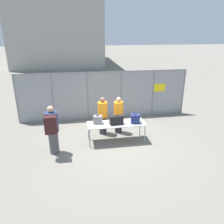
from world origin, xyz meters
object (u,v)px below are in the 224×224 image
inspection_table (116,124)px  security_worker_far (103,115)px  security_worker_near (118,115)px  suitcase_navy (135,119)px  traveler_hooded (52,129)px  suitcase_black (116,120)px  utility_trailer (123,100)px  suitcase_grey (98,120)px

inspection_table → security_worker_far: (-0.44, 0.80, 0.11)m
security_worker_near → security_worker_far: bearing=14.9°
suitcase_navy → traveler_hooded: size_ratio=0.21×
inspection_table → traveler_hooded: bearing=-167.0°
suitcase_navy → security_worker_far: (-1.18, 0.88, -0.12)m
inspection_table → traveler_hooded: (-2.40, -0.56, 0.26)m
inspection_table → suitcase_navy: suitcase_navy is taller
traveler_hooded → security_worker_far: size_ratio=1.11×
suitcase_black → utility_trailer: suitcase_black is taller
inspection_table → suitcase_navy: bearing=-5.8°
utility_trailer → suitcase_navy: bearing=-96.1°
suitcase_navy → traveler_hooded: bearing=-171.3°
security_worker_near → utility_trailer: size_ratio=0.41×
security_worker_near → security_worker_far: (-0.69, -0.00, 0.01)m
suitcase_black → security_worker_near: security_worker_near is taller
utility_trailer → security_worker_near: bearing=-105.8°
inspection_table → utility_trailer: inspection_table is taller
utility_trailer → suitcase_grey: bearing=-115.4°
utility_trailer → inspection_table: bearing=-106.1°
suitcase_grey → utility_trailer: suitcase_grey is taller
suitcase_grey → traveler_hooded: bearing=-158.2°
suitcase_grey → traveler_hooded: size_ratio=0.21×
inspection_table → suitcase_grey: 0.76m
security_worker_near → suitcase_grey: bearing=50.0°
inspection_table → security_worker_far: security_worker_far is taller
suitcase_navy → traveler_hooded: traveler_hooded is taller
traveler_hooded → utility_trailer: 5.95m
inspection_table → suitcase_black: suitcase_black is taller
inspection_table → utility_trailer: (1.20, 4.15, -0.31)m
inspection_table → security_worker_near: size_ratio=1.42×
suitcase_grey → suitcase_black: (0.71, -0.21, 0.02)m
traveler_hooded → security_worker_near: bearing=7.6°
utility_trailer → traveler_hooded: bearing=-127.4°
suitcase_grey → security_worker_far: (0.28, 0.69, -0.10)m
suitcase_navy → security_worker_near: 1.02m
suitcase_navy → security_worker_far: size_ratio=0.23×
suitcase_black → traveler_hooded: bearing=-169.1°
security_worker_far → utility_trailer: 3.75m
suitcase_black → suitcase_navy: bearing=1.4°
inspection_table → security_worker_far: 0.92m
inspection_table → suitcase_navy: size_ratio=6.08×
inspection_table → traveler_hooded: 2.48m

